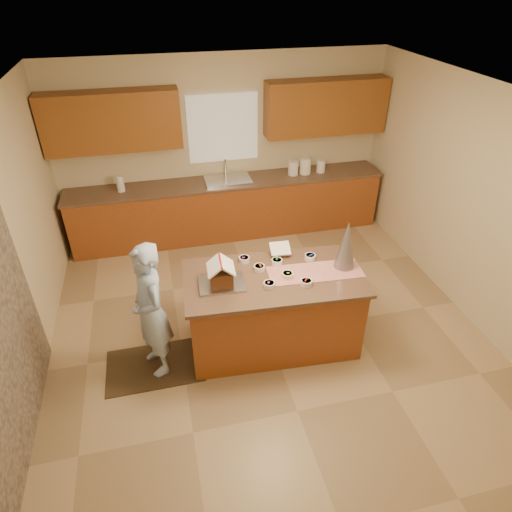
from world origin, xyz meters
name	(u,v)px	position (x,y,z in m)	size (l,w,h in m)	color
floor	(268,334)	(0.00, 0.00, 0.00)	(5.50, 5.50, 0.00)	tan
ceiling	(273,103)	(0.00, 0.00, 2.70)	(5.50, 5.50, 0.00)	silver
wall_back	(223,147)	(0.00, 2.75, 1.35)	(5.50, 5.50, 0.00)	beige
wall_front	(405,496)	(0.00, -2.75, 1.35)	(5.50, 5.50, 0.00)	beige
wall_left	(8,269)	(-2.50, 0.00, 1.35)	(5.50, 5.50, 0.00)	beige
wall_right	(482,210)	(2.50, 0.00, 1.35)	(5.50, 5.50, 0.00)	beige
window_curtain	(223,128)	(0.00, 2.72, 1.65)	(1.05, 0.03, 1.00)	white
back_counter_base	(229,209)	(0.00, 2.45, 0.44)	(4.80, 0.60, 0.88)	#98441F
back_counter_top	(228,182)	(0.00, 2.45, 0.90)	(4.85, 0.63, 0.04)	brown
upper_cabinet_left	(112,122)	(-1.55, 2.57, 1.90)	(1.85, 0.35, 0.80)	brown
upper_cabinet_right	(326,107)	(1.55, 2.57, 1.90)	(1.85, 0.35, 0.80)	brown
sink	(228,183)	(0.00, 2.45, 0.89)	(0.70, 0.45, 0.12)	silver
faucet	(225,168)	(0.00, 2.63, 1.06)	(0.03, 0.03, 0.28)	silver
island_base	(273,312)	(0.01, -0.13, 0.45)	(1.82, 0.91, 0.89)	#98441F
island_top	(274,278)	(0.01, -0.13, 0.91)	(1.91, 0.99, 0.04)	brown
table_runner	(315,272)	(0.47, -0.16, 0.94)	(1.01, 0.36, 0.01)	#B1110C
baking_tray	(222,284)	(-0.55, -0.14, 0.95)	(0.47, 0.34, 0.03)	silver
cookbook	(280,249)	(0.19, 0.25, 1.02)	(0.22, 0.02, 0.18)	white
tinsel_tree	(346,245)	(0.81, -0.13, 1.21)	(0.22, 0.22, 0.56)	#AEAEBA
rug	(155,366)	(-1.34, -0.21, 0.01)	(1.04, 0.68, 0.01)	black
boy	(150,311)	(-1.29, -0.21, 0.78)	(0.56, 0.37, 1.53)	#A9C3F0
canister_a	(293,168)	(1.04, 2.45, 1.03)	(0.16, 0.16, 0.21)	white
canister_b	(305,166)	(1.24, 2.45, 1.05)	(0.18, 0.18, 0.25)	white
canister_c	(321,166)	(1.50, 2.45, 1.02)	(0.14, 0.14, 0.20)	white
paper_towel	(120,184)	(-1.58, 2.45, 1.04)	(0.11, 0.11, 0.23)	white
gingerbread_house	(221,274)	(-0.55, -0.14, 1.06)	(0.30, 0.30, 0.29)	#592F17
candy_bowls	(279,269)	(0.09, -0.05, 0.96)	(0.85, 0.69, 0.06)	pink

